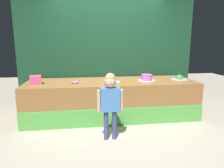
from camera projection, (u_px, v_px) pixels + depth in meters
ground_plane at (115, 126)px, 3.77m from camera, size 12.00×12.00×0.00m
stage_platform at (111, 99)px, 4.21m from camera, size 3.44×1.09×0.75m
curtain_backdrop at (108, 53)px, 4.64m from camera, size 4.01×0.08×2.61m
child_figure at (110, 97)px, 3.12m from camera, size 0.41×0.19×1.07m
pink_box at (36, 80)px, 3.79m from camera, size 0.23×0.19×0.17m
donut at (75, 82)px, 3.91m from camera, size 0.15×0.15×0.04m
cake_left at (112, 80)px, 4.02m from camera, size 0.32×0.32×0.11m
cake_center at (147, 78)px, 4.17m from camera, size 0.35×0.35×0.16m
cake_right at (179, 78)px, 4.30m from camera, size 0.36×0.36×0.14m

